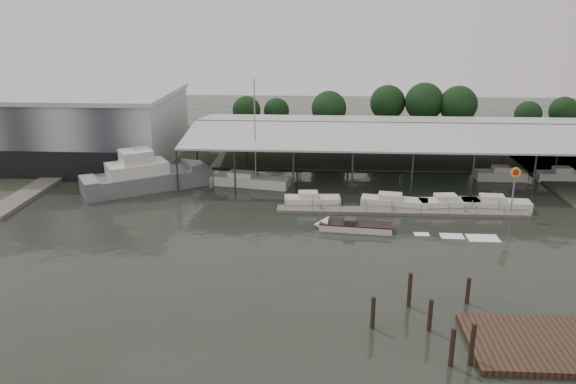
# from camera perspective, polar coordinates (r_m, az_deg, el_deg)

# --- Properties ---
(ground) EXTENTS (200.00, 200.00, 0.00)m
(ground) POSITION_cam_1_polar(r_m,az_deg,el_deg) (54.68, -2.96, -5.47)
(ground) COLOR #232921
(ground) RESTS_ON ground
(land_strip_far) EXTENTS (140.00, 30.00, 0.30)m
(land_strip_far) POSITION_cam_1_polar(r_m,az_deg,el_deg) (94.53, -0.22, 4.77)
(land_strip_far) COLOR #3B4231
(land_strip_far) RESTS_ON ground
(land_strip_west) EXTENTS (20.00, 40.00, 0.30)m
(land_strip_west) POSITION_cam_1_polar(r_m,az_deg,el_deg) (94.52, -25.74, 2.96)
(land_strip_west) COLOR #3B4231
(land_strip_west) RESTS_ON ground
(storage_warehouse) EXTENTS (24.50, 20.50, 10.50)m
(storage_warehouse) POSITION_cam_1_polar(r_m,az_deg,el_deg) (88.17, -19.33, 6.23)
(storage_warehouse) COLOR #AAB0B5
(storage_warehouse) RESTS_ON ground
(covered_boat_shed) EXTENTS (58.24, 24.00, 6.96)m
(covered_boat_shed) POSITION_cam_1_polar(r_m,az_deg,el_deg) (80.18, 11.43, 6.42)
(covered_boat_shed) COLOR #BABCBE
(covered_boat_shed) RESTS_ON ground
(trawler_dock) EXTENTS (3.00, 18.00, 0.50)m
(trawler_dock) POSITION_cam_1_polar(r_m,az_deg,el_deg) (76.25, -24.77, -0.08)
(trawler_dock) COLOR #656159
(trawler_dock) RESTS_ON ground
(floating_dock) EXTENTS (28.00, 2.00, 1.40)m
(floating_dock) POSITION_cam_1_polar(r_m,az_deg,el_deg) (64.27, 11.44, -1.96)
(floating_dock) COLOR #656159
(floating_dock) RESTS_ON ground
(shell_fuel_sign) EXTENTS (1.10, 0.18, 5.55)m
(shell_fuel_sign) POSITION_cam_1_polar(r_m,az_deg,el_deg) (65.95, 22.02, 0.97)
(shell_fuel_sign) COLOR gray
(shell_fuel_sign) RESTS_ON ground
(grey_trawler) EXTENTS (16.07, 12.49, 8.84)m
(grey_trawler) POSITION_cam_1_polar(r_m,az_deg,el_deg) (73.48, -14.24, 1.51)
(grey_trawler) COLOR slate
(grey_trawler) RESTS_ON ground
(white_sailboat) EXTENTS (9.97, 4.43, 13.95)m
(white_sailboat) POSITION_cam_1_polar(r_m,az_deg,el_deg) (72.93, -3.77, 1.15)
(white_sailboat) COLOR silver
(white_sailboat) RESTS_ON ground
(speedboat_underway) EXTENTS (19.08, 4.17, 2.00)m
(speedboat_underway) POSITION_cam_1_polar(r_m,az_deg,el_deg) (58.63, 6.24, -3.48)
(speedboat_underway) COLOR silver
(speedboat_underway) RESTS_ON ground
(moored_cruiser_0) EXTENTS (6.58, 2.58, 1.70)m
(moored_cruiser_0) POSITION_cam_1_polar(r_m,az_deg,el_deg) (65.45, 2.42, -0.86)
(moored_cruiser_0) COLOR silver
(moored_cruiser_0) RESTS_ON ground
(moored_cruiser_1) EXTENTS (7.84, 3.44, 1.70)m
(moored_cruiser_1) POSITION_cam_1_polar(r_m,az_deg,el_deg) (65.95, 10.68, -1.02)
(moored_cruiser_1) COLOR silver
(moored_cruiser_1) RESTS_ON ground
(moored_cruiser_2) EXTENTS (7.15, 2.94, 1.70)m
(moored_cruiser_2) POSITION_cam_1_polar(r_m,az_deg,el_deg) (67.03, 16.03, -1.11)
(moored_cruiser_2) COLOR silver
(moored_cruiser_2) RESTS_ON ground
(moored_cruiser_3) EXTENTS (7.77, 2.72, 1.70)m
(moored_cruiser_3) POSITION_cam_1_polar(r_m,az_deg,el_deg) (68.48, 20.29, -1.14)
(moored_cruiser_3) COLOR silver
(moored_cruiser_3) RESTS_ON ground
(mooring_pilings) EXTENTS (7.98, 8.60, 3.58)m
(mooring_pilings) POSITION_cam_1_polar(r_m,az_deg,el_deg) (41.74, 14.53, -12.44)
(mooring_pilings) COLOR #2E2117
(mooring_pilings) RESTS_ON ground
(horizon_tree_line) EXTENTS (70.45, 11.04, 9.95)m
(horizon_tree_line) POSITION_cam_1_polar(r_m,az_deg,el_deg) (100.64, 13.26, 8.39)
(horizon_tree_line) COLOR black
(horizon_tree_line) RESTS_ON ground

